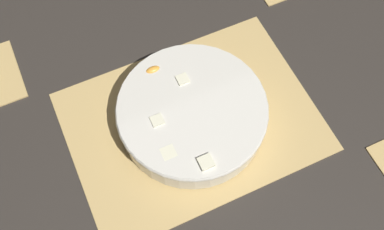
{
  "coord_description": "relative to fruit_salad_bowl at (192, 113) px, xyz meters",
  "views": [
    {
      "loc": [
        0.16,
        0.34,
        0.77
      ],
      "look_at": [
        0.0,
        0.0,
        0.03
      ],
      "focal_mm": 42.0,
      "sensor_mm": 36.0,
      "label": 1
    }
  ],
  "objects": [
    {
      "name": "ground_plane",
      "position": [
        -0.0,
        -0.0,
        -0.04
      ],
      "size": [
        6.0,
        6.0,
        0.0
      ],
      "primitive_type": "plane",
      "color": "#2D2823"
    },
    {
      "name": "fruit_salad_bowl",
      "position": [
        0.0,
        0.0,
        0.0
      ],
      "size": [
        0.28,
        0.28,
        0.06
      ],
      "color": "silver",
      "rests_on": "bamboo_mat_center"
    },
    {
      "name": "bamboo_mat_center",
      "position": [
        -0.0,
        -0.0,
        -0.04
      ],
      "size": [
        0.46,
        0.34,
        0.01
      ],
      "color": "tan",
      "rests_on": "ground_plane"
    }
  ]
}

